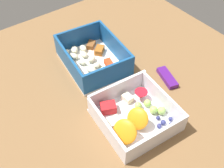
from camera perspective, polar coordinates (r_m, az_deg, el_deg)
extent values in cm
cube|color=brown|center=(63.51, 0.03, -2.29)|extent=(80.00, 80.00, 2.00)
cube|color=white|center=(69.36, -4.04, 4.41)|extent=(19.05, 15.69, 0.60)
cube|color=#19518C|center=(73.35, -7.22, 10.16)|extent=(2.20, 13.71, 5.85)
cube|color=#19518C|center=(61.65, -0.63, 1.97)|extent=(2.20, 13.71, 5.85)
cube|color=#19518C|center=(69.54, 0.69, 8.19)|extent=(16.32, 2.51, 5.85)
cube|color=#19518C|center=(65.48, -9.33, 4.51)|extent=(16.32, 2.51, 5.85)
ellipsoid|color=beige|center=(70.33, -8.36, 6.03)|extent=(3.24, 2.90, 1.34)
ellipsoid|color=beige|center=(72.32, -8.22, 7.39)|extent=(3.16, 2.76, 1.32)
ellipsoid|color=beige|center=(65.96, -1.94, 3.11)|extent=(2.79, 2.83, 1.17)
ellipsoid|color=beige|center=(66.01, -4.60, 3.23)|extent=(3.34, 2.74, 1.45)
ellipsoid|color=beige|center=(69.00, -4.48, 5.42)|extent=(2.33, 2.86, 1.24)
ellipsoid|color=beige|center=(68.51, -6.57, 4.71)|extent=(2.58, 2.32, 1.06)
ellipsoid|color=beige|center=(72.61, -6.30, 7.76)|extent=(2.70, 2.04, 1.25)
ellipsoid|color=beige|center=(64.08, -1.79, 1.71)|extent=(3.56, 3.33, 1.46)
ellipsoid|color=beige|center=(63.61, -4.79, 0.91)|extent=(3.00, 2.66, 1.25)
ellipsoid|color=beige|center=(67.42, -3.34, 4.12)|extent=(1.48, 2.10, 1.04)
ellipsoid|color=beige|center=(72.21, -9.94, 6.88)|extent=(2.37, 2.61, 1.07)
ellipsoid|color=beige|center=(70.66, -6.13, 6.45)|extent=(2.49, 1.76, 1.23)
cube|color=brown|center=(73.87, -4.57, 8.47)|extent=(3.39, 3.53, 1.27)
cube|color=#AD5B1E|center=(71.72, -2.76, 7.35)|extent=(3.64, 3.79, 1.58)
cube|color=red|center=(67.82, -0.72, 4.49)|extent=(3.07, 2.30, 1.37)
cube|color=#387A33|center=(67.68, -2.34, 3.65)|extent=(0.60, 0.40, 0.20)
cube|color=#387A33|center=(64.99, -4.57, 1.21)|extent=(0.60, 0.40, 0.20)
cube|color=#387A33|center=(69.55, -8.47, 4.52)|extent=(0.60, 0.40, 0.20)
cube|color=#387A33|center=(68.29, -5.03, 3.96)|extent=(0.60, 0.40, 0.20)
cube|color=#387A33|center=(65.24, -0.70, 1.62)|extent=(0.60, 0.40, 0.20)
cube|color=white|center=(57.68, 4.89, -7.62)|extent=(16.45, 16.28, 0.60)
cube|color=white|center=(59.40, 0.99, -1.33)|extent=(1.82, 15.09, 4.38)
cube|color=white|center=(52.71, 9.73, -11.53)|extent=(1.82, 15.09, 4.38)
cube|color=white|center=(58.86, 10.83, -3.08)|extent=(14.07, 1.74, 4.38)
cube|color=white|center=(53.29, -1.40, -9.45)|extent=(14.07, 1.74, 4.38)
ellipsoid|color=orange|center=(54.65, 5.60, -7.49)|extent=(5.65, 5.34, 4.36)
ellipsoid|color=orange|center=(52.48, 2.79, -10.32)|extent=(6.21, 5.78, 4.73)
cube|color=red|center=(57.70, -0.84, -5.17)|extent=(3.65, 4.07, 2.01)
cube|color=#F4EACC|center=(55.45, 0.29, -8.45)|extent=(2.62, 3.29, 1.82)
cube|color=#F4EACC|center=(59.88, 3.36, -3.06)|extent=(2.54, 1.98, 1.45)
sphere|color=#9ECC60|center=(58.29, 10.70, -5.73)|extent=(1.84, 1.84, 1.84)
sphere|color=#9ECC60|center=(59.19, 7.69, -4.16)|extent=(1.70, 1.70, 1.70)
sphere|color=#9ECC60|center=(58.49, 5.70, -4.74)|extent=(1.70, 1.70, 1.70)
sphere|color=#9ECC60|center=(58.13, 9.01, -5.57)|extent=(1.86, 1.86, 1.86)
cone|color=red|center=(60.08, 6.28, -2.44)|extent=(2.94, 2.94, 2.35)
sphere|color=navy|center=(57.59, 9.96, -7.27)|extent=(0.92, 0.92, 0.92)
sphere|color=navy|center=(57.94, 12.57, -7.41)|extent=(0.94, 0.94, 0.94)
sphere|color=navy|center=(56.35, 10.21, -8.95)|extent=(1.08, 1.08, 1.08)
sphere|color=navy|center=(56.95, 11.06, -8.20)|extent=(1.17, 1.17, 1.17)
sphere|color=navy|center=(57.07, 12.65, -8.59)|extent=(0.99, 0.99, 0.99)
cube|color=#51197A|center=(66.57, 11.90, 1.39)|extent=(7.39, 4.23, 1.20)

